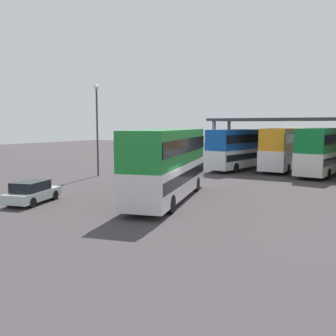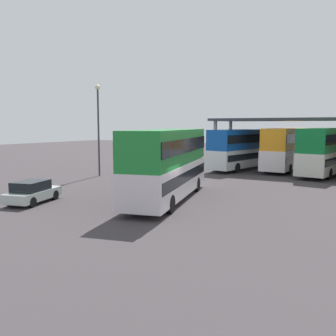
# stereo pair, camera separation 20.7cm
# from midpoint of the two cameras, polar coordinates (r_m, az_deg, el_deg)

# --- Properties ---
(ground_plane) EXTENTS (140.00, 140.00, 0.00)m
(ground_plane) POSITION_cam_midpoint_polar(r_m,az_deg,el_deg) (20.38, -0.92, -6.52)
(ground_plane) COLOR #3C3739
(double_decker_main) EXTENTS (5.44, 11.22, 4.36)m
(double_decker_main) POSITION_cam_midpoint_polar(r_m,az_deg,el_deg) (22.79, -0.25, 0.97)
(double_decker_main) COLOR silver
(double_decker_main) RESTS_ON ground_plane
(parked_hatchback) EXTENTS (2.64, 4.01, 1.35)m
(parked_hatchback) POSITION_cam_midpoint_polar(r_m,az_deg,el_deg) (23.49, -20.47, -3.51)
(parked_hatchback) COLOR #B1BCB7
(parked_hatchback) RESTS_ON ground_plane
(double_decker_near_canopy) EXTENTS (4.04, 11.14, 4.18)m
(double_decker_near_canopy) POSITION_cam_midpoint_polar(r_m,az_deg,el_deg) (39.82, 11.34, 3.14)
(double_decker_near_canopy) COLOR silver
(double_decker_near_canopy) RESTS_ON ground_plane
(double_decker_mid_row) EXTENTS (2.61, 11.16, 4.31)m
(double_decker_mid_row) POSITION_cam_midpoint_polar(r_m,az_deg,el_deg) (40.35, 17.55, 3.10)
(double_decker_mid_row) COLOR white
(double_decker_mid_row) RESTS_ON ground_plane
(double_decker_far_right) EXTENTS (3.61, 11.56, 4.36)m
(double_decker_far_right) POSITION_cam_midpoint_polar(r_m,az_deg,el_deg) (37.85, 23.13, 2.70)
(double_decker_far_right) COLOR silver
(double_decker_far_right) RESTS_ON ground_plane
(lamppost_tall) EXTENTS (0.44, 0.44, 8.24)m
(lamppost_tall) POSITION_cam_midpoint_polar(r_m,az_deg,el_deg) (34.24, -11.07, 7.37)
(lamppost_tall) COLOR #33353A
(lamppost_tall) RESTS_ON ground_plane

